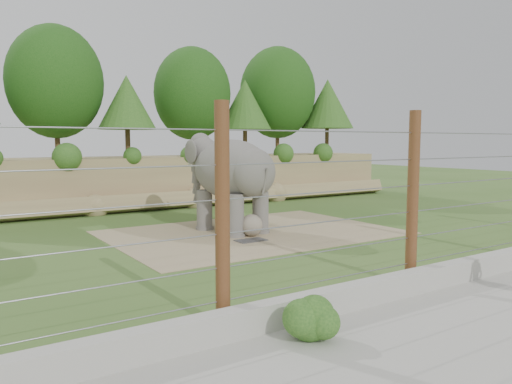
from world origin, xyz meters
TOP-DOWN VIEW (x-y plane):
  - ground at (0.00, 0.00)m, footprint 90.00×90.00m
  - back_embankment at (0.59, 12.68)m, footprint 30.00×5.52m
  - dirt_patch at (0.50, 3.00)m, footprint 10.00×7.00m
  - drain_grate at (-0.39, 1.71)m, footprint 1.00×0.60m
  - elephant at (0.01, 3.61)m, footprint 2.41×4.56m
  - stone_ball at (0.07, 2.40)m, footprint 0.77×0.77m
  - retaining_wall at (0.00, -5.00)m, footprint 26.00×0.35m
  - barrier_fence at (0.00, -4.50)m, footprint 20.26×0.26m
  - walkway_shrub at (-4.11, -5.80)m, footprint 0.79×0.79m

SIDE VIEW (x-z plane):
  - ground at x=0.00m, z-range 0.00..0.00m
  - dirt_patch at x=0.50m, z-range 0.00..0.02m
  - drain_grate at x=-0.39m, z-range 0.02..0.05m
  - retaining_wall at x=0.00m, z-range 0.00..0.50m
  - stone_ball at x=0.07m, z-range 0.02..0.79m
  - walkway_shrub at x=-4.11m, z-range 0.01..0.80m
  - elephant at x=0.01m, z-range 0.00..3.53m
  - barrier_fence at x=0.00m, z-range 0.00..4.00m
  - back_embankment at x=0.59m, z-range -0.42..8.35m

